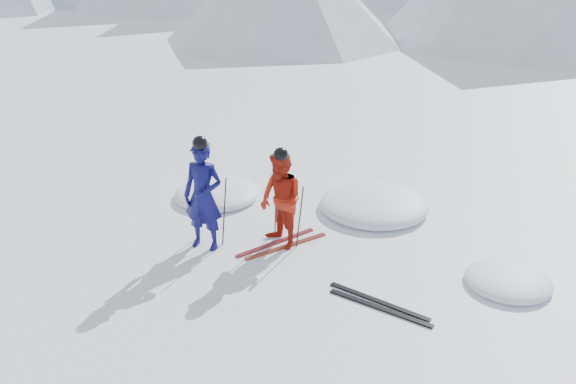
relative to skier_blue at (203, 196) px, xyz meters
The scene contains 12 objects.
ground 3.03m from the skier_blue, ahead, with size 160.00×160.00×0.00m, color white.
skier_blue is the anchor object (origin of this frame).
skier_red 1.36m from the skier_blue, 36.92° to the left, with size 0.85×0.67×1.76m, color #AE1E0D.
pole_blue_left 0.47m from the skier_blue, 153.43° to the left, with size 0.02×0.02×1.32m, color black.
pole_blue_right 0.48m from the skier_blue, 45.00° to the left, with size 0.02×0.02×1.32m, color black.
pole_red_left 1.38m from the skier_blue, 53.64° to the left, with size 0.02×0.02×1.17m, color black.
pole_red_right 1.73m from the skier_blue, 34.87° to the left, with size 0.02×0.02×1.17m, color black.
ski_worn_left 1.59m from the skier_blue, 40.19° to the left, with size 0.09×1.70×0.03m, color black.
ski_worn_right 1.75m from the skier_blue, 34.07° to the left, with size 0.09×1.70×0.03m, color black.
ski_loose_a 3.51m from the skier_blue, ahead, with size 0.09×1.70×0.03m, color black.
ski_loose_b 3.60m from the skier_blue, ahead, with size 0.09×1.70×0.03m, color black.
snow_lumps 3.01m from the skier_blue, 63.29° to the left, with size 7.69×3.37×0.49m.
Camera 1 is at (3.88, -7.38, 5.29)m, focal length 38.00 mm.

